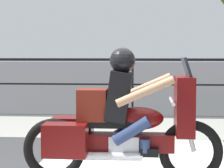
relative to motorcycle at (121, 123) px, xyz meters
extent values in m
cube|color=#99968E|center=(-0.04, 3.62, -0.67)|extent=(44.00, 2.40, 0.01)
cube|color=black|center=(-0.04, 5.15, 0.63)|extent=(36.00, 0.04, 0.06)
cube|color=black|center=(-0.04, 5.15, 0.06)|extent=(36.00, 0.03, 0.04)
cylinder|color=black|center=(-0.04, 5.15, -0.01)|extent=(0.05, 0.05, 1.34)
torus|color=black|center=(0.79, 0.00, -0.31)|extent=(0.72, 0.11, 0.72)
torus|color=black|center=(-0.78, 0.00, -0.31)|extent=(0.72, 0.11, 0.72)
cube|color=#5B0C0C|center=(0.01, 0.00, -0.21)|extent=(1.19, 0.22, 0.20)
cube|color=silver|center=(0.04, 0.00, -0.26)|extent=(0.34, 0.26, 0.26)
ellipsoid|color=#5B0C0C|center=(0.19, 0.00, 0.06)|extent=(0.58, 0.30, 0.26)
cube|color=black|center=(-0.15, 0.00, 0.00)|extent=(0.69, 0.28, 0.08)
cube|color=#5B0C0C|center=(0.71, 0.00, 0.21)|extent=(0.20, 0.56, 0.65)
cube|color=#1E232B|center=(0.73, 0.00, 0.64)|extent=(0.10, 0.48, 0.24)
cylinder|color=silver|center=(0.57, 0.00, 0.26)|extent=(0.04, 0.70, 0.04)
cylinder|color=silver|center=(-0.18, -0.16, -0.34)|extent=(0.86, 0.09, 0.09)
cube|color=#5B0C0C|center=(-0.60, -0.24, -0.15)|extent=(0.48, 0.28, 0.36)
cube|color=#5B0C0C|center=(-0.60, 0.24, -0.15)|extent=(0.48, 0.28, 0.36)
cylinder|color=silver|center=(0.76, 0.00, -0.05)|extent=(0.18, 0.06, 0.52)
cube|color=black|center=(-0.02, 0.00, 0.31)|extent=(0.32, 0.36, 0.59)
sphere|color=tan|center=(0.02, 0.00, 0.70)|extent=(0.23, 0.23, 0.23)
sphere|color=black|center=(0.02, 0.00, 0.72)|extent=(0.29, 0.29, 0.29)
cylinder|color=navy|center=(0.13, -0.15, -0.06)|extent=(0.44, 0.13, 0.34)
cylinder|color=navy|center=(0.28, -0.15, -0.22)|extent=(0.11, 0.11, 0.15)
cube|color=black|center=(0.33, -0.15, -0.29)|extent=(0.20, 0.10, 0.09)
cylinder|color=navy|center=(0.13, 0.15, -0.06)|extent=(0.44, 0.13, 0.34)
cylinder|color=navy|center=(0.28, 0.15, -0.22)|extent=(0.11, 0.11, 0.15)
cube|color=black|center=(0.33, 0.15, -0.29)|extent=(0.20, 0.10, 0.09)
cylinder|color=tan|center=(0.27, -0.30, 0.39)|extent=(0.63, 0.09, 0.34)
cylinder|color=tan|center=(0.27, 0.30, 0.39)|extent=(0.63, 0.09, 0.34)
cube|color=maroon|center=(-0.32, 0.00, 0.21)|extent=(0.33, 0.30, 0.36)
camera|label=1|loc=(0.29, -4.91, 0.81)|focal=70.00mm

